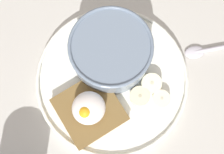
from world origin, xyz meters
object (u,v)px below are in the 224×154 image
banana_slice_back (152,83)px  spoon (207,50)px  poached_egg (88,108)px  banana_slice_left (161,99)px  banana_slice_front (140,96)px  oatmeal_bowl (111,51)px  toast_slice (90,110)px

banana_slice_back → spoon: 12.24cm
poached_egg → banana_slice_back: (-10.91, 3.98, -2.48)cm
poached_egg → banana_slice_left: bearing=145.7°
banana_slice_left → poached_egg: bearing=-34.3°
banana_slice_front → spoon: size_ratio=0.40×
poached_egg → spoon: poached_egg is taller
banana_slice_front → banana_slice_back: bearing=-176.3°
oatmeal_bowl → banana_slice_left: oatmeal_bowl is taller
toast_slice → banana_slice_left: toast_slice is taller
poached_egg → banana_slice_back: size_ratio=1.22×
banana_slice_left → banana_slice_back: size_ratio=0.79×
toast_slice → banana_slice_left: bearing=145.4°
banana_slice_left → toast_slice: bearing=-34.6°
banana_slice_left → banana_slice_back: banana_slice_back is taller
oatmeal_bowl → banana_slice_left: (-1.03, 11.49, -2.59)cm
banana_slice_front → banana_slice_left: size_ratio=1.13×
banana_slice_back → spoon: (-11.92, 2.44, -1.34)cm
poached_egg → spoon: 24.03cm
toast_slice → banana_slice_back: 11.54cm
toast_slice → poached_egg: bearing=14.1°
poached_egg → banana_slice_front: size_ratio=1.37×
banana_slice_left → banana_slice_back: bearing=-101.7°
toast_slice → spoon: toast_slice is taller
oatmeal_bowl → toast_slice: size_ratio=1.19×
banana_slice_back → spoon: size_ratio=0.45×
poached_egg → oatmeal_bowl: bearing=-154.2°
banana_slice_front → banana_slice_back: 3.05cm
oatmeal_bowl → banana_slice_back: (-1.66, 8.46, -2.45)cm
poached_egg → spoon: size_ratio=0.55×
toast_slice → spoon: (-22.75, 6.44, -1.44)cm
poached_egg → banana_slice_front: bearing=152.1°
banana_slice_front → spoon: (-14.97, 2.25, -1.21)cm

